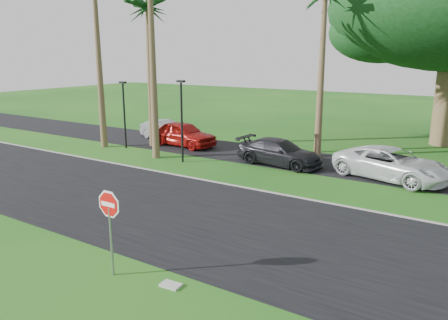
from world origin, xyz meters
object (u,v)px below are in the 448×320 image
car_minivan (392,164)px  stop_sign_near (110,215)px  car_red (183,134)px  car_silver (165,130)px  car_dark (280,153)px

car_minivan → stop_sign_near: bearing=177.7°
car_red → car_silver: bearing=73.1°
stop_sign_near → car_minivan: size_ratio=0.47×
car_red → car_dark: size_ratio=0.98×
stop_sign_near → car_dark: (-1.51, 13.86, -1.06)m
car_dark → car_minivan: (5.89, 0.34, 0.06)m
car_minivan → car_red: bearing=101.3°
car_red → car_minivan: 13.60m
car_red → car_dark: 7.77m
car_dark → car_minivan: car_minivan is taller
car_red → car_minivan: (13.57, -0.85, -0.04)m
car_red → stop_sign_near: bearing=-143.1°
car_silver → car_red: 2.73m
stop_sign_near → car_silver: (-11.71, 16.09, -1.09)m
stop_sign_near → car_red: size_ratio=0.55×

